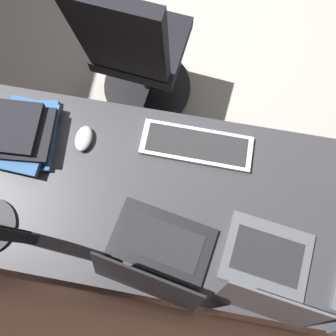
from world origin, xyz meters
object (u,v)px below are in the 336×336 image
(drawer_pedestal, at_px, (126,211))
(laptop_left, at_px, (156,257))
(laptop_leftmost, at_px, (267,274))
(book_stack_near, at_px, (25,133))
(keyboard_main, at_px, (196,145))
(mouse_main, at_px, (84,138))
(office_chair, at_px, (138,56))

(drawer_pedestal, height_order, laptop_left, laptop_left)
(drawer_pedestal, relative_size, laptop_leftmost, 2.03)
(laptop_leftmost, bearing_deg, book_stack_near, -20.11)
(keyboard_main, relative_size, book_stack_near, 1.33)
(laptop_left, bearing_deg, book_stack_near, -31.86)
(laptop_leftmost, bearing_deg, mouse_main, -27.11)
(laptop_left, relative_size, mouse_main, 3.76)
(book_stack_near, bearing_deg, laptop_left, 148.14)
(drawer_pedestal, relative_size, book_stack_near, 2.19)
(book_stack_near, bearing_deg, mouse_main, -173.22)
(drawer_pedestal, bearing_deg, office_chair, -83.29)
(drawer_pedestal, relative_size, keyboard_main, 1.65)
(keyboard_main, bearing_deg, laptop_leftmost, 124.89)
(drawer_pedestal, xyz_separation_m, laptop_left, (-0.20, 0.18, 0.43))
(laptop_left, xyz_separation_m, office_chair, (0.29, -0.97, -0.32))
(keyboard_main, bearing_deg, book_stack_near, 6.77)
(laptop_leftmost, height_order, keyboard_main, laptop_leftmost)
(drawer_pedestal, bearing_deg, laptop_leftmost, 162.86)
(drawer_pedestal, distance_m, keyboard_main, 0.54)
(laptop_leftmost, bearing_deg, drawer_pedestal, -17.14)
(drawer_pedestal, xyz_separation_m, book_stack_near, (0.37, -0.17, 0.42))
(keyboard_main, xyz_separation_m, mouse_main, (0.43, 0.05, 0.01))
(mouse_main, bearing_deg, laptop_left, 132.92)
(book_stack_near, bearing_deg, office_chair, -114.19)
(keyboard_main, xyz_separation_m, book_stack_near, (0.64, 0.08, 0.03))
(mouse_main, height_order, office_chair, office_chair)
(mouse_main, distance_m, book_stack_near, 0.22)
(laptop_left, bearing_deg, drawer_pedestal, -43.04)
(laptop_left, relative_size, book_stack_near, 1.23)
(laptop_leftmost, height_order, book_stack_near, laptop_leftmost)
(laptop_left, height_order, book_stack_near, laptop_left)
(book_stack_near, distance_m, office_chair, 0.74)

